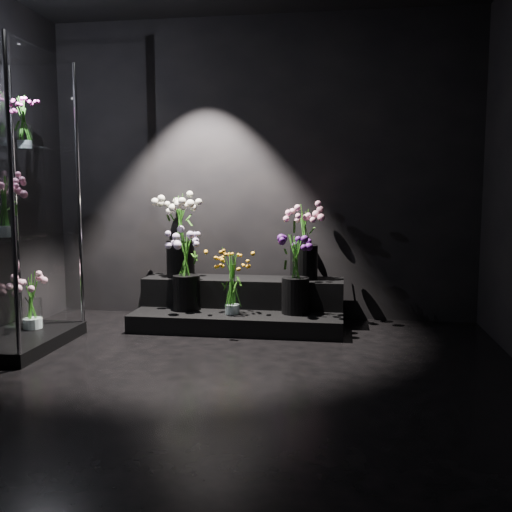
# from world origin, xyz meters

# --- Properties ---
(floor) EXTENTS (4.00, 4.00, 0.00)m
(floor) POSITION_xyz_m (0.00, 0.00, 0.00)
(floor) COLOR black
(floor) RESTS_ON ground
(wall_back) EXTENTS (4.00, 0.00, 4.00)m
(wall_back) POSITION_xyz_m (0.00, 2.00, 1.40)
(wall_back) COLOR black
(wall_back) RESTS_ON floor
(wall_front) EXTENTS (4.00, 0.00, 4.00)m
(wall_front) POSITION_xyz_m (0.00, -2.00, 1.40)
(wall_front) COLOR black
(wall_front) RESTS_ON floor
(display_riser) EXTENTS (1.82, 0.81, 0.41)m
(display_riser) POSITION_xyz_m (-0.12, 1.64, 0.17)
(display_riser) COLOR black
(display_riser) RESTS_ON floor
(display_case) EXTENTS (0.61, 1.01, 2.23)m
(display_case) POSITION_xyz_m (-1.68, 0.62, 1.11)
(display_case) COLOR black
(display_case) RESTS_ON floor
(bouquet_orange_bells) EXTENTS (0.27, 0.27, 0.57)m
(bouquet_orange_bells) POSITION_xyz_m (-0.15, 1.36, 0.44)
(bouquet_orange_bells) COLOR white
(bouquet_orange_bells) RESTS_ON display_riser
(bouquet_lilac) EXTENTS (0.49, 0.49, 0.69)m
(bouquet_lilac) POSITION_xyz_m (-0.59, 1.48, 0.55)
(bouquet_lilac) COLOR black
(bouquet_lilac) RESTS_ON display_riser
(bouquet_purple) EXTENTS (0.45, 0.45, 0.69)m
(bouquet_purple) POSITION_xyz_m (0.38, 1.47, 0.54)
(bouquet_purple) COLOR black
(bouquet_purple) RESTS_ON display_riser
(bouquet_cream_roses) EXTENTS (0.53, 0.53, 0.77)m
(bouquet_cream_roses) POSITION_xyz_m (-0.72, 1.75, 0.85)
(bouquet_cream_roses) COLOR black
(bouquet_cream_roses) RESTS_ON display_riser
(bouquet_pink_roses) EXTENTS (0.39, 0.39, 0.68)m
(bouquet_pink_roses) POSITION_xyz_m (0.43, 1.79, 0.78)
(bouquet_pink_roses) COLOR black
(bouquet_pink_roses) RESTS_ON display_riser
(bouquet_case_pink) EXTENTS (0.34, 0.34, 0.44)m
(bouquet_case_pink) POSITION_xyz_m (-1.67, 0.48, 1.10)
(bouquet_case_pink) COLOR white
(bouquet_case_pink) RESTS_ON display_case
(bouquet_case_magenta) EXTENTS (0.24, 0.24, 0.39)m
(bouquet_case_magenta) POSITION_xyz_m (-1.67, 0.79, 1.72)
(bouquet_case_magenta) COLOR white
(bouquet_case_magenta) RESTS_ON display_case
(bouquet_case_base_pink) EXTENTS (0.34, 0.34, 0.45)m
(bouquet_case_base_pink) POSITION_xyz_m (-1.68, 0.82, 0.34)
(bouquet_case_base_pink) COLOR white
(bouquet_case_base_pink) RESTS_ON display_case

